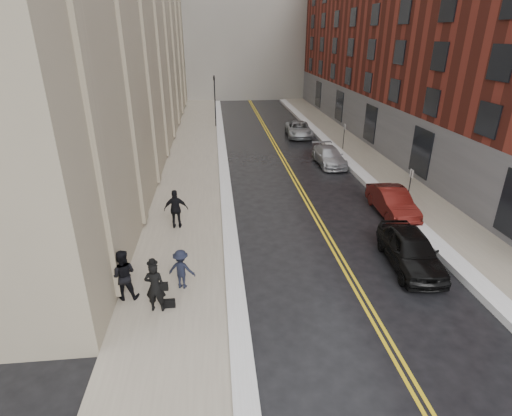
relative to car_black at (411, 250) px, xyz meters
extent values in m
plane|color=black|center=(-5.20, -2.03, -0.77)|extent=(160.00, 160.00, 0.00)
cube|color=gray|center=(-9.70, 13.97, -0.70)|extent=(4.00, 64.00, 0.15)
cube|color=gray|center=(3.80, 13.97, -0.70)|extent=(3.00, 64.00, 0.15)
cube|color=gold|center=(-2.82, 13.97, -0.77)|extent=(0.12, 64.00, 0.01)
cube|color=gold|center=(-2.58, 13.97, -0.77)|extent=(0.12, 64.00, 0.01)
cube|color=white|center=(-7.40, 13.97, -0.64)|extent=(0.70, 60.80, 0.26)
cube|color=white|center=(1.95, 13.97, -0.62)|extent=(0.85, 60.80, 0.30)
cube|color=maroon|center=(12.30, 20.97, 8.23)|extent=(14.00, 50.00, 18.00)
cylinder|color=black|center=(-7.80, 27.97, 1.83)|extent=(0.12, 0.12, 5.20)
imported|color=black|center=(-7.80, 27.97, 3.83)|extent=(0.18, 0.15, 0.90)
cylinder|color=black|center=(2.70, 5.97, 0.33)|extent=(0.06, 0.06, 2.20)
cube|color=white|center=(2.70, 5.97, 1.23)|extent=(0.02, 0.35, 0.45)
cylinder|color=black|center=(2.70, 17.97, 0.33)|extent=(0.06, 0.06, 2.20)
cube|color=white|center=(2.70, 17.97, 1.23)|extent=(0.02, 0.35, 0.45)
imported|color=black|center=(0.00, 0.00, 0.00)|extent=(2.21, 4.66, 1.54)
imported|color=#4D110D|center=(1.44, 5.17, -0.06)|extent=(1.55, 4.33, 1.42)
imported|color=#B1B3B9|center=(0.46, 14.24, -0.12)|extent=(1.91, 4.49, 1.29)
imported|color=#A8ACB0|center=(0.00, 23.28, -0.09)|extent=(2.56, 5.02, 1.36)
imported|color=black|center=(-10.17, -2.10, 0.33)|extent=(0.74, 0.53, 1.90)
imported|color=black|center=(-11.40, -1.26, 0.35)|extent=(0.95, 0.74, 1.94)
imported|color=black|center=(-9.38, -0.80, 0.17)|extent=(1.14, 0.84, 1.58)
imported|color=black|center=(-9.98, 4.42, 0.37)|extent=(1.17, 0.50, 1.98)
camera|label=1|loc=(-7.91, -13.77, 8.27)|focal=28.00mm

